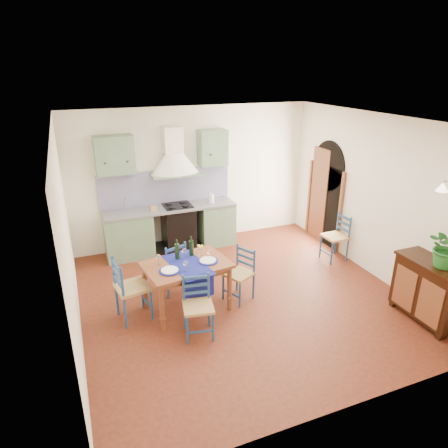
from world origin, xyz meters
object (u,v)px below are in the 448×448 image
(sideboard, at_px, (429,289))
(potted_plant, at_px, (448,247))
(dining_table, at_px, (187,269))
(chair_near, at_px, (198,306))

(sideboard, bearing_deg, potted_plant, -78.59)
(dining_table, relative_size, potted_plant, 2.30)
(chair_near, relative_size, sideboard, 0.83)
(dining_table, relative_size, chair_near, 1.54)
(chair_near, bearing_deg, potted_plant, -17.48)
(sideboard, bearing_deg, dining_table, 154.11)
(chair_near, height_order, potted_plant, potted_plant)
(sideboard, xyz_separation_m, potted_plant, (0.02, -0.12, 0.72))
(dining_table, distance_m, sideboard, 3.54)
(chair_near, xyz_separation_m, sideboard, (3.22, -0.90, 0.06))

